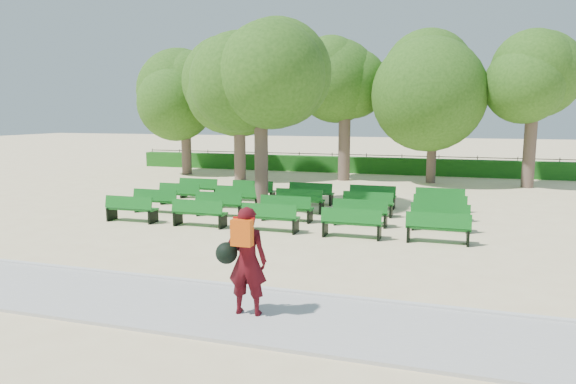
# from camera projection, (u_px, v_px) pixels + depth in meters

# --- Properties ---
(ground) EXTENTS (120.00, 120.00, 0.00)m
(ground) POSITION_uv_depth(u_px,v_px,m) (265.00, 220.00, 16.23)
(ground) COLOR beige
(paving) EXTENTS (30.00, 2.20, 0.06)m
(paving) POSITION_uv_depth(u_px,v_px,m) (127.00, 299.00, 9.24)
(paving) COLOR #B5B4B0
(paving) RESTS_ON ground
(curb) EXTENTS (30.00, 0.12, 0.10)m
(curb) POSITION_uv_depth(u_px,v_px,m) (161.00, 279.00, 10.32)
(curb) COLOR silver
(curb) RESTS_ON ground
(hedge) EXTENTS (26.00, 0.70, 0.90)m
(hedge) POSITION_uv_depth(u_px,v_px,m) (348.00, 165.00, 29.38)
(hedge) COLOR #1B5C17
(hedge) RESTS_ON ground
(fence) EXTENTS (26.00, 0.10, 1.02)m
(fence) POSITION_uv_depth(u_px,v_px,m) (349.00, 172.00, 29.83)
(fence) COLOR black
(fence) RESTS_ON ground
(tree_line) EXTENTS (21.80, 6.80, 7.04)m
(tree_line) POSITION_uv_depth(u_px,v_px,m) (333.00, 181.00, 25.67)
(tree_line) COLOR #305D18
(tree_line) RESTS_ON ground
(bench_array) EXTENTS (1.65, 0.57, 1.03)m
(bench_array) POSITION_uv_depth(u_px,v_px,m) (294.00, 214.00, 16.89)
(bench_array) COLOR #11641A
(bench_array) RESTS_ON ground
(tree_among) EXTENTS (4.23, 4.23, 6.17)m
(tree_among) POSITION_uv_depth(u_px,v_px,m) (261.00, 87.00, 17.36)
(tree_among) COLOR brown
(tree_among) RESTS_ON ground
(person) EXTENTS (0.86, 0.53, 1.80)m
(person) POSITION_uv_depth(u_px,v_px,m) (245.00, 259.00, 8.35)
(person) COLOR #42090F
(person) RESTS_ON ground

